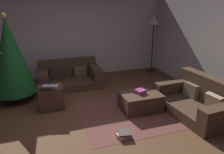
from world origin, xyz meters
name	(u,v)px	position (x,y,z in m)	size (l,w,h in m)	color
ground_plane	(91,126)	(0.00, 0.00, 0.00)	(6.40, 6.40, 0.00)	brown
rear_partition	(66,35)	(0.00, 3.14, 1.30)	(6.40, 0.12, 2.60)	beige
couch_left	(69,76)	(-0.08, 2.26, 0.27)	(1.66, 1.00, 0.70)	#473323
couch_right	(199,101)	(2.26, -0.21, 0.27)	(1.08, 1.66, 0.75)	#473323
ottoman	(140,101)	(1.17, 0.31, 0.19)	(0.84, 0.63, 0.37)	#473323
gift_box	(140,91)	(1.17, 0.31, 0.42)	(0.19, 0.18, 0.09)	#B23F8C
tv_remote	(137,93)	(1.08, 0.32, 0.39)	(0.05, 0.16, 0.02)	black
christmas_tree	(10,57)	(-1.41, 1.66, 1.06)	(0.99, 0.99, 2.00)	brown
side_table	(51,97)	(-0.65, 0.99, 0.25)	(0.52, 0.44, 0.50)	#4C3323
laptop	(49,85)	(-0.66, 0.93, 0.55)	(0.42, 0.49, 0.19)	silver
book_stack	(124,135)	(0.46, -0.54, 0.06)	(0.26, 0.25, 0.11)	beige
corner_lamp	(154,25)	(2.71, 2.66, 1.55)	(0.36, 0.36, 1.81)	black
area_rug	(140,109)	(1.17, 0.31, 0.00)	(2.60, 2.00, 0.01)	brown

